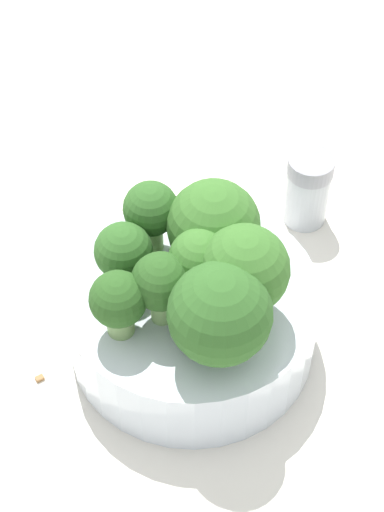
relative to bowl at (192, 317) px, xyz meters
The scene contains 13 objects.
ground_plane 0.03m from the bowl, ahead, with size 3.00×3.00×0.00m, color silver.
bowl is the anchor object (origin of this frame).
broccoli_floret_0 0.06m from the bowl, 63.05° to the right, with size 0.05×0.05×0.06m.
broccoli_floret_1 0.07m from the bowl, 152.55° to the right, with size 0.05×0.05×0.06m.
broccoli_floret_2 0.06m from the bowl, 103.28° to the left, with size 0.03×0.03×0.05m.
broccoli_floret_3 0.06m from the bowl, 164.60° to the left, with size 0.03×0.03×0.05m.
broccoli_floret_4 0.07m from the bowl, ahead, with size 0.03×0.03×0.05m.
broccoli_floret_5 0.06m from the bowl, 42.97° to the left, with size 0.03×0.03×0.04m.
broccoli_floret_6 0.07m from the bowl, 85.02° to the left, with size 0.03×0.03×0.04m.
broccoli_floret_7 0.07m from the bowl, 164.46° to the left, with size 0.06×0.06×0.06m.
pepper_shaker 0.13m from the bowl, 71.50° to the right, with size 0.03×0.03×0.06m.
almond_crumb_0 0.12m from the bowl, 12.78° to the right, with size 0.01×0.01×0.01m, color olive.
almond_crumb_1 0.10m from the bowl, 72.42° to the left, with size 0.01×0.00×0.01m, color olive.
Camera 1 is at (-0.25, 0.18, 0.44)m, focal length 60.00 mm.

